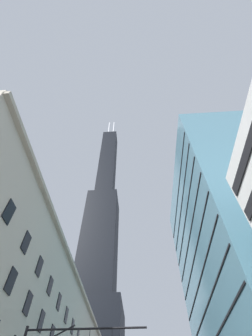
{
  "coord_description": "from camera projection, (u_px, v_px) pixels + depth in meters",
  "views": [
    {
      "loc": [
        1.35,
        -13.31,
        1.57
      ],
      "look_at": [
        -0.48,
        15.97,
        39.21
      ],
      "focal_mm": 24.86,
      "sensor_mm": 36.0,
      "label": 1
    }
  ],
  "objects": [
    {
      "name": "dark_skyscraper",
      "position": [
        97.0,
        265.0,
        117.97
      ],
      "size": [
        26.61,
        26.61,
        221.46
      ],
      "color": "black",
      "rests_on": "ground"
    },
    {
      "name": "glass_office_midrise",
      "position": [
        246.0,
        261.0,
        40.08
      ],
      "size": [
        17.58,
        33.85,
        46.69
      ],
      "color": "teal",
      "rests_on": "ground"
    }
  ]
}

